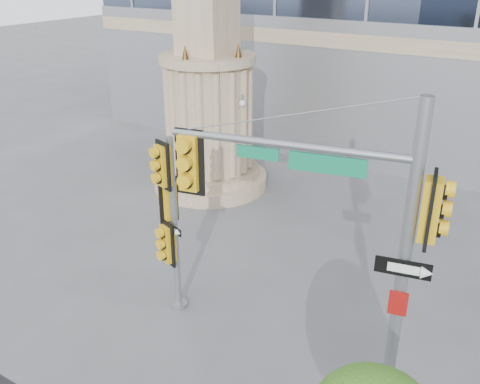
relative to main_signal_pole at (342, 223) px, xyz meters
The scene contains 3 objects.
monument 11.45m from the main_signal_pole, 137.06° to the left, with size 4.40×4.40×16.60m.
main_signal_pole is the anchor object (origin of this frame).
secondary_signal_pole 4.73m from the main_signal_pole, behind, with size 0.79×0.74×4.58m.
Camera 1 is at (5.23, -6.89, 8.26)m, focal length 40.00 mm.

